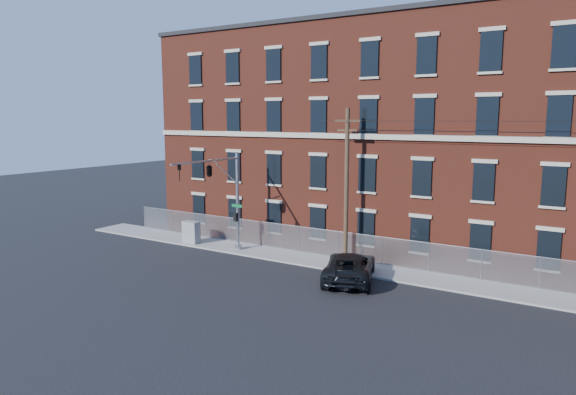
# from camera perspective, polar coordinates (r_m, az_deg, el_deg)

# --- Properties ---
(ground) EXTENTS (140.00, 140.00, 0.00)m
(ground) POSITION_cam_1_polar(r_m,az_deg,el_deg) (31.33, -1.64, -9.01)
(ground) COLOR black
(ground) RESTS_ON ground
(sidewalk) EXTENTS (65.00, 3.00, 0.12)m
(sidewalk) POSITION_cam_1_polar(r_m,az_deg,el_deg) (31.63, 22.50, -9.40)
(sidewalk) COLOR gray
(sidewalk) RESTS_ON ground
(mill_building) EXTENTS (55.30, 14.32, 16.30)m
(mill_building) POSITION_cam_1_polar(r_m,az_deg,el_deg) (39.06, 25.40, 5.84)
(mill_building) COLOR maroon
(mill_building) RESTS_ON ground
(chain_link_fence) EXTENTS (59.06, 0.06, 1.85)m
(chain_link_fence) POSITION_cam_1_polar(r_m,az_deg,el_deg) (32.59, 22.99, -7.07)
(chain_link_fence) COLOR #A5A8AD
(chain_link_fence) RESTS_ON ground
(traffic_signal_mast) EXTENTS (0.90, 6.75, 7.00)m
(traffic_signal_mast) POSITION_cam_1_polar(r_m,az_deg,el_deg) (35.44, -7.82, 1.91)
(traffic_signal_mast) COLOR #9EA0A5
(traffic_signal_mast) RESTS_ON ground
(utility_pole_near) EXTENTS (1.80, 0.28, 10.00)m
(utility_pole_near) POSITION_cam_1_polar(r_m,az_deg,el_deg) (34.00, 6.38, 1.57)
(utility_pole_near) COLOR #483624
(utility_pole_near) RESTS_ON ground
(pickup_truck) EXTENTS (4.60, 6.53, 1.66)m
(pickup_truck) POSITION_cam_1_polar(r_m,az_deg,el_deg) (31.36, 6.70, -7.47)
(pickup_truck) COLOR black
(pickup_truck) RESTS_ON ground
(utility_cabinet) EXTENTS (1.33, 0.69, 1.65)m
(utility_cabinet) POSITION_cam_1_polar(r_m,az_deg,el_deg) (40.42, -10.48, -3.71)
(utility_cabinet) COLOR gray
(utility_cabinet) RESTS_ON sidewalk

